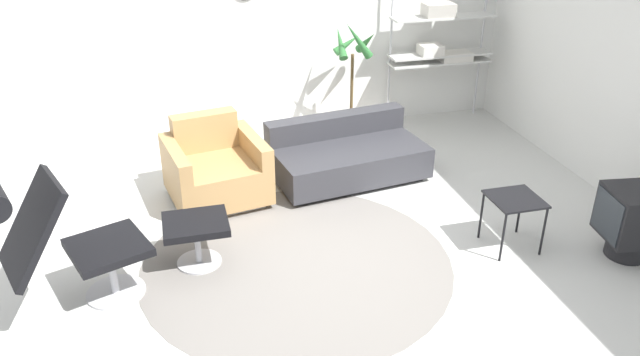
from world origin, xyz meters
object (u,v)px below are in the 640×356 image
(lounge_chair, at_px, (52,231))
(ottoman, at_px, (196,231))
(potted_plant, at_px, (352,94))
(shelf_unit, at_px, (441,39))
(side_table, at_px, (515,204))
(armchair_red, at_px, (215,171))
(couch_low, at_px, (346,157))
(crt_television, at_px, (633,220))

(lounge_chair, bearing_deg, ottoman, 90.00)
(lounge_chair, distance_m, potted_plant, 4.00)
(lounge_chair, xyz_separation_m, shelf_unit, (4.12, 2.81, 0.36))
(side_table, relative_size, potted_plant, 0.33)
(armchair_red, xyz_separation_m, couch_low, (1.35, 0.14, -0.07))
(lounge_chair, distance_m, shelf_unit, 5.00)
(couch_low, bearing_deg, crt_television, 123.94)
(lounge_chair, relative_size, side_table, 2.47)
(ottoman, height_order, potted_plant, potted_plant)
(armchair_red, height_order, shelf_unit, shelf_unit)
(armchair_red, xyz_separation_m, potted_plant, (1.74, 1.22, 0.22))
(armchair_red, relative_size, potted_plant, 0.72)
(lounge_chair, height_order, shelf_unit, shelf_unit)
(couch_low, height_order, potted_plant, potted_plant)
(couch_low, xyz_separation_m, side_table, (0.96, -1.62, 0.19))
(armchair_red, distance_m, potted_plant, 2.13)
(ottoman, bearing_deg, crt_television, -12.70)
(couch_low, distance_m, potted_plant, 1.18)
(armchair_red, relative_size, side_table, 2.17)
(lounge_chair, relative_size, armchair_red, 1.14)
(lounge_chair, xyz_separation_m, potted_plant, (2.97, 2.67, -0.17))
(crt_television, bearing_deg, couch_low, 50.54)
(lounge_chair, bearing_deg, shelf_unit, 103.22)
(lounge_chair, distance_m, side_table, 3.56)
(side_table, bearing_deg, ottoman, 171.03)
(ottoman, distance_m, couch_low, 2.02)
(crt_television, xyz_separation_m, shelf_unit, (-0.29, 3.21, 0.70))
(potted_plant, distance_m, shelf_unit, 1.27)
(lounge_chair, relative_size, couch_low, 0.70)
(ottoman, bearing_deg, side_table, -8.97)
(ottoman, distance_m, shelf_unit, 4.05)
(side_table, bearing_deg, crt_television, -23.10)
(lounge_chair, height_order, armchair_red, lounge_chair)
(side_table, bearing_deg, shelf_unit, 78.62)
(crt_television, distance_m, potted_plant, 3.40)
(side_table, xyz_separation_m, crt_television, (0.87, -0.37, -0.07))
(couch_low, distance_m, crt_television, 2.70)
(ottoman, bearing_deg, armchair_red, 76.17)
(potted_plant, bearing_deg, side_table, -78.05)
(ottoman, xyz_separation_m, couch_low, (1.62, 1.22, -0.08))
(lounge_chair, relative_size, crt_television, 1.89)
(couch_low, xyz_separation_m, shelf_unit, (1.53, 1.22, 0.82))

